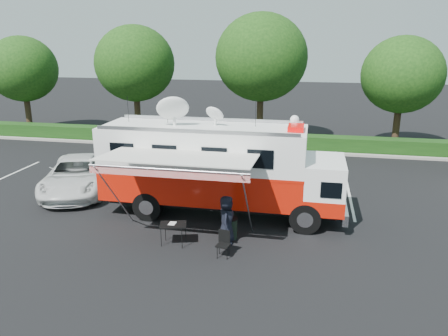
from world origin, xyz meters
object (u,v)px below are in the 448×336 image
at_px(command_truck, 220,168).
at_px(white_suv, 79,191).
at_px(trash_bin, 231,228).
at_px(folding_table, 173,225).

height_order(command_truck, white_suv, command_truck).
xyz_separation_m(white_suv, trash_bin, (8.27, -3.65, 0.40)).
xyz_separation_m(command_truck, folding_table, (-1.04, -3.13, -1.31)).
xyz_separation_m(command_truck, white_suv, (-7.38, 1.45, -2.06)).
bearing_deg(command_truck, white_suv, 168.85).
bearing_deg(folding_table, white_suv, 144.14).
xyz_separation_m(folding_table, trash_bin, (1.92, 0.93, -0.35)).
relative_size(folding_table, trash_bin, 1.35).
bearing_deg(folding_table, command_truck, 71.67).
bearing_deg(trash_bin, folding_table, -154.13).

